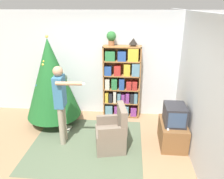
% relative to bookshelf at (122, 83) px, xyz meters
% --- Properties ---
extents(ground_plane, '(14.00, 14.00, 0.00)m').
position_rel_bookshelf_xyz_m(ground_plane, '(-0.56, -1.65, -0.90)').
color(ground_plane, '#9E7A56').
extents(wall_back, '(8.00, 0.10, 2.60)m').
position_rel_bookshelf_xyz_m(wall_back, '(-0.56, 0.21, 0.40)').
color(wall_back, silver).
rests_on(wall_back, ground_plane).
extents(wall_right, '(0.10, 8.00, 2.60)m').
position_rel_bookshelf_xyz_m(wall_right, '(1.43, -1.65, 0.40)').
color(wall_right, silver).
rests_on(wall_right, ground_plane).
extents(area_rug, '(2.26, 2.04, 0.01)m').
position_rel_bookshelf_xyz_m(area_rug, '(-0.65, -1.33, -0.89)').
color(area_rug, '#56664C').
rests_on(area_rug, ground_plane).
extents(bookshelf, '(0.90, 0.27, 1.82)m').
position_rel_bookshelf_xyz_m(bookshelf, '(0.00, 0.00, 0.00)').
color(bookshelf, '#A8703D').
rests_on(bookshelf, ground_plane).
extents(tv_stand, '(0.51, 0.77, 0.49)m').
position_rel_bookshelf_xyz_m(tv_stand, '(1.10, -1.14, -0.65)').
color(tv_stand, brown).
rests_on(tv_stand, ground_plane).
extents(television, '(0.41, 0.51, 0.39)m').
position_rel_bookshelf_xyz_m(television, '(1.10, -1.14, -0.21)').
color(television, '#28282D').
rests_on(television, tv_stand).
extents(game_remote, '(0.04, 0.12, 0.02)m').
position_rel_bookshelf_xyz_m(game_remote, '(0.95, -1.37, -0.39)').
color(game_remote, white).
rests_on(game_remote, tv_stand).
extents(christmas_tree, '(1.26, 1.26, 2.11)m').
position_rel_bookshelf_xyz_m(christmas_tree, '(-1.61, -0.47, 0.23)').
color(christmas_tree, '#4C3323').
rests_on(christmas_tree, ground_plane).
extents(armchair, '(0.67, 0.67, 0.92)m').
position_rel_bookshelf_xyz_m(armchair, '(-0.11, -1.40, -0.57)').
color(armchair, '#7A6B5B').
rests_on(armchair, ground_plane).
extents(standing_person, '(0.64, 0.47, 1.65)m').
position_rel_bookshelf_xyz_m(standing_person, '(-1.14, -1.26, 0.08)').
color(standing_person, '#9E937F').
rests_on(standing_person, ground_plane).
extents(potted_plant, '(0.22, 0.22, 0.33)m').
position_rel_bookshelf_xyz_m(potted_plant, '(-0.26, 0.01, 1.11)').
color(potted_plant, '#935B38').
rests_on(potted_plant, bookshelf).
extents(table_lamp, '(0.20, 0.20, 0.18)m').
position_rel_bookshelf_xyz_m(table_lamp, '(0.24, 0.01, 1.02)').
color(table_lamp, '#473828').
rests_on(table_lamp, bookshelf).
extents(book_pile_near_tree, '(0.21, 0.18, 0.06)m').
position_rel_bookshelf_xyz_m(book_pile_near_tree, '(-1.23, -0.80, -0.86)').
color(book_pile_near_tree, '#232328').
rests_on(book_pile_near_tree, ground_plane).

